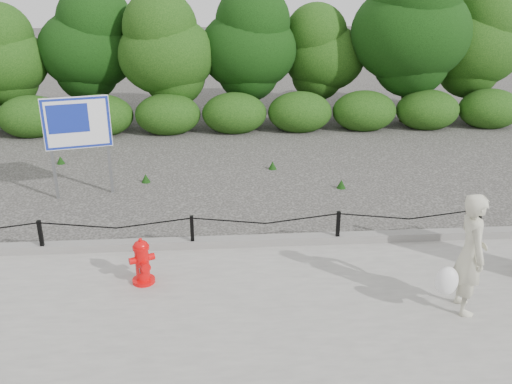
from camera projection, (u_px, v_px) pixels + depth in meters
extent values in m
plane|color=#2D2B28|center=(193.00, 252.00, 9.29)|extent=(90.00, 90.00, 0.00)
cube|color=gray|center=(188.00, 318.00, 7.43)|extent=(14.00, 4.00, 0.08)
cube|color=slate|center=(193.00, 243.00, 9.29)|extent=(14.00, 0.22, 0.14)
cube|color=black|center=(41.00, 237.00, 8.98)|extent=(0.06, 0.06, 0.60)
cube|color=black|center=(192.00, 232.00, 9.15)|extent=(0.06, 0.06, 0.60)
cube|color=black|center=(338.00, 227.00, 9.32)|extent=(0.06, 0.06, 0.60)
cube|color=black|center=(478.00, 223.00, 9.49)|extent=(0.06, 0.06, 0.60)
cylinder|color=black|center=(116.00, 223.00, 8.99)|extent=(2.50, 0.02, 0.02)
cylinder|color=black|center=(266.00, 218.00, 9.16)|extent=(2.50, 0.02, 0.02)
cylinder|color=black|center=(410.00, 214.00, 9.33)|extent=(2.50, 0.02, 0.02)
cylinder|color=black|center=(9.00, 97.00, 16.89)|extent=(0.18, 0.18, 1.82)
ellipsoid|color=#1A4D11|center=(2.00, 55.00, 16.42)|extent=(2.69, 2.33, 2.91)
cylinder|color=black|center=(92.00, 89.00, 17.38)|extent=(0.18, 0.18, 2.07)
ellipsoid|color=#1A4D11|center=(87.00, 43.00, 16.85)|extent=(3.06, 2.65, 3.31)
cylinder|color=black|center=(169.00, 94.00, 16.83)|extent=(0.18, 0.18, 1.99)
ellipsoid|color=#1A4D11|center=(166.00, 49.00, 16.31)|extent=(2.94, 2.54, 3.18)
cylinder|color=black|center=(248.00, 90.00, 17.35)|extent=(0.18, 0.18, 2.07)
ellipsoid|color=#1A4D11|center=(248.00, 43.00, 16.82)|extent=(3.06, 2.65, 3.31)
cylinder|color=black|center=(323.00, 90.00, 17.95)|extent=(0.18, 0.18, 1.79)
ellipsoid|color=#1A4D11|center=(325.00, 52.00, 17.48)|extent=(2.64, 2.29, 2.86)
cylinder|color=black|center=(406.00, 83.00, 17.24)|extent=(0.18, 0.18, 2.52)
ellipsoid|color=#1A4D11|center=(411.00, 25.00, 16.59)|extent=(3.73, 3.23, 4.03)
cylinder|color=black|center=(469.00, 86.00, 17.85)|extent=(0.18, 0.18, 2.09)
ellipsoid|color=#1A4D11|center=(476.00, 40.00, 17.31)|extent=(3.09, 2.67, 3.34)
cylinder|color=red|center=(144.00, 280.00, 8.22)|extent=(0.45, 0.45, 0.06)
cylinder|color=red|center=(142.00, 264.00, 8.11)|extent=(0.28, 0.28, 0.51)
cylinder|color=red|center=(141.00, 247.00, 8.01)|extent=(0.33, 0.33, 0.05)
ellipsoid|color=red|center=(141.00, 246.00, 8.00)|extent=(0.29, 0.29, 0.16)
cylinder|color=red|center=(140.00, 240.00, 7.97)|extent=(0.08, 0.08, 0.05)
cylinder|color=red|center=(133.00, 261.00, 8.02)|extent=(0.13, 0.13, 0.10)
cylinder|color=red|center=(151.00, 257.00, 8.14)|extent=(0.13, 0.13, 0.10)
cylinder|color=red|center=(145.00, 267.00, 7.98)|extent=(0.18, 0.16, 0.14)
cylinder|color=slate|center=(140.00, 271.00, 8.01)|extent=(0.01, 0.05, 0.11)
imported|color=beige|center=(471.00, 254.00, 7.26)|extent=(0.47, 0.67, 1.73)
ellipsoid|color=white|center=(447.00, 281.00, 7.21)|extent=(0.31, 0.24, 0.41)
cube|color=slate|center=(51.00, 150.00, 11.15)|extent=(0.08, 0.08, 2.15)
cube|color=slate|center=(108.00, 145.00, 11.48)|extent=(0.08, 0.08, 2.15)
cube|color=white|center=(77.00, 123.00, 11.08)|extent=(1.32, 0.36, 1.08)
cube|color=#15289A|center=(77.00, 123.00, 11.05)|extent=(1.28, 0.32, 1.04)
cube|color=#15289A|center=(68.00, 119.00, 10.96)|extent=(0.79, 0.20, 0.59)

